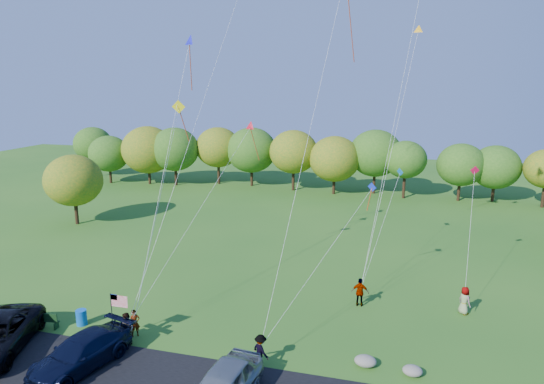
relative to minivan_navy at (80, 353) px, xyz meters
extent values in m
plane|color=#2A611B|center=(5.74, 3.44, -0.86)|extent=(140.00, 140.00, 0.00)
cylinder|color=#331F12|center=(-29.12, 42.81, 0.52)|extent=(0.36, 0.36, 2.75)
ellipsoid|color=#2B5F19|center=(-29.12, 42.81, 3.75)|extent=(5.73, 5.73, 5.16)
cylinder|color=#331F12|center=(-24.73, 41.90, 0.57)|extent=(0.36, 0.36, 2.85)
ellipsoid|color=#346A1A|center=(-24.73, 41.90, 3.95)|extent=(6.03, 6.03, 5.43)
cylinder|color=#331F12|center=(-18.58, 41.26, 0.61)|extent=(0.36, 0.36, 2.93)
ellipsoid|color=#346A1A|center=(-18.58, 41.26, 4.13)|extent=(6.33, 6.33, 5.70)
cylinder|color=#331F12|center=(-14.67, 39.55, 0.46)|extent=(0.36, 0.36, 2.63)
ellipsoid|color=#346A1A|center=(-14.67, 39.55, 3.51)|extent=(5.35, 5.35, 4.82)
cylinder|color=#331F12|center=(-8.74, 42.46, 0.25)|extent=(0.36, 0.36, 2.22)
ellipsoid|color=#346A1A|center=(-8.74, 42.46, 3.01)|extent=(5.06, 5.06, 4.56)
cylinder|color=#331F12|center=(-4.41, 42.71, 0.63)|extent=(0.36, 0.36, 2.98)
ellipsoid|color=#346A1A|center=(-4.41, 42.71, 4.30)|extent=(6.70, 6.70, 6.03)
cylinder|color=#331F12|center=(1.28, 40.26, 0.36)|extent=(0.36, 0.36, 2.43)
ellipsoid|color=#346A1A|center=(1.28, 40.26, 3.69)|extent=(6.52, 6.52, 5.87)
cylinder|color=#331F12|center=(6.50, 42.51, 0.43)|extent=(0.36, 0.36, 2.57)
ellipsoid|color=#2B5F19|center=(6.50, 42.51, 3.57)|extent=(5.71, 5.71, 5.14)
cylinder|color=#331F12|center=(11.09, 39.71, 0.36)|extent=(0.36, 0.36, 2.44)
ellipsoid|color=#2B5F19|center=(11.09, 39.71, 3.36)|extent=(5.46, 5.46, 4.91)
cylinder|color=#331F12|center=(15.53, 41.28, 0.70)|extent=(0.36, 0.36, 3.12)
ellipsoid|color=#2B5F19|center=(15.53, 41.28, 4.23)|extent=(6.08, 6.08, 5.47)
cylinder|color=#331F12|center=(20.02, 39.77, 0.42)|extent=(0.36, 0.36, 2.56)
ellipsoid|color=#346A1A|center=(20.02, 39.77, 3.35)|extent=(5.07, 5.07, 4.56)
cylinder|color=#331F12|center=(25.82, 41.75, 0.49)|extent=(0.36, 0.36, 2.69)
ellipsoid|color=#2B5F19|center=(25.82, 41.75, 4.06)|extent=(6.86, 6.86, 6.17)
cylinder|color=#331F12|center=(30.65, 42.50, 0.72)|extent=(0.36, 0.36, 3.15)
cylinder|color=#331F12|center=(-16.26, 21.44, 0.44)|extent=(0.36, 0.36, 2.60)
ellipsoid|color=#346A1A|center=(-16.26, 21.44, 3.56)|extent=(5.60, 5.60, 5.04)
imported|color=black|center=(0.00, 0.00, 0.00)|extent=(3.52, 5.88, 1.60)
imported|color=#4C4C59|center=(0.90, 3.52, -0.08)|extent=(0.68, 0.66, 1.56)
imported|color=#4C4C59|center=(0.96, 2.64, 0.04)|extent=(1.08, 0.99, 1.80)
imported|color=#4C4C59|center=(8.46, 2.64, -0.04)|extent=(1.22, 1.10, 1.64)
imported|color=#4C4C59|center=(12.63, 10.61, 0.06)|extent=(1.09, 0.47, 1.84)
imported|color=#4C4C59|center=(18.86, 11.21, 0.01)|extent=(0.97, 1.01, 1.74)
cube|color=black|center=(-4.63, 3.04, -0.46)|extent=(1.71, 0.38, 0.06)
cube|color=black|center=(-4.63, 2.87, -0.17)|extent=(1.70, 0.32, 0.52)
cube|color=black|center=(-5.34, 3.04, -0.66)|extent=(0.14, 0.43, 0.40)
cube|color=black|center=(-3.92, 3.04, -0.66)|extent=(0.14, 0.43, 0.40)
cylinder|color=blue|center=(-2.81, 3.85, -0.40)|extent=(0.61, 0.61, 0.92)
cylinder|color=black|center=(0.03, 2.74, 0.54)|extent=(0.05, 0.05, 2.80)
cube|color=red|center=(0.53, 2.74, 1.55)|extent=(1.01, 0.67, 0.02)
cube|color=navy|center=(0.23, 2.75, 1.75)|extent=(0.40, 0.02, 0.31)
ellipsoid|color=gray|center=(13.53, 3.94, -0.58)|extent=(1.11, 0.87, 0.55)
ellipsoid|color=gray|center=(15.79, 3.74, -0.61)|extent=(0.96, 0.80, 0.50)
cone|color=#1315C2|center=(0.85, 12.17, 15.58)|extent=(0.97, 0.71, 0.90)
cone|color=#F7A710|center=(15.24, 19.04, 16.56)|extent=(0.80, 0.46, 0.71)
cube|color=#C50D3A|center=(19.50, 16.74, 7.12)|extent=(0.63, 0.20, 0.64)
cube|color=yellow|center=(0.93, 10.04, 11.46)|extent=(0.87, 0.21, 0.86)
cube|color=#115FB2|center=(14.57, 22.07, 5.81)|extent=(0.51, 0.52, 0.67)
cone|color=red|center=(3.57, 16.44, 9.73)|extent=(0.91, 0.55, 0.83)
cube|color=#1731D3|center=(12.91, 13.11, 6.34)|extent=(0.57, 0.38, 0.64)
camera|label=1|loc=(14.75, -18.17, 13.05)|focal=32.00mm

